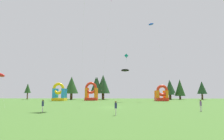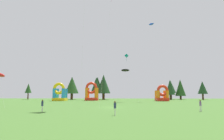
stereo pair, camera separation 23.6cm
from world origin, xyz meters
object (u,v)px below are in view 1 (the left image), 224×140
(kite_blue_parafoil, at_px, (151,24))
(person_far_side, at_px, (201,104))
(inflatable_orange_dome, at_px, (59,94))
(person_near_camera, at_px, (116,107))
(inflatable_red_slide, at_px, (91,93))
(person_left_edge, at_px, (43,105))
(kite_teal_diamond, at_px, (126,56))
(kite_black_parafoil, at_px, (125,70))
(inflatable_blue_arch, at_px, (162,95))

(kite_blue_parafoil, distance_m, person_far_side, 46.17)
(person_far_side, distance_m, inflatable_orange_dome, 51.64)
(person_near_camera, height_order, person_far_side, person_near_camera)
(inflatable_orange_dome, bearing_deg, kite_blue_parafoil, -1.75)
(person_far_side, xyz_separation_m, inflatable_orange_dome, (-33.79, 39.02, 1.35))
(kite_blue_parafoil, bearing_deg, person_far_side, -88.45)
(inflatable_red_slide, bearing_deg, person_left_edge, -91.77)
(kite_teal_diamond, height_order, person_far_side, kite_teal_diamond)
(person_near_camera, bearing_deg, person_left_edge, 64.86)
(kite_black_parafoil, xyz_separation_m, person_far_side, (10.68, -31.41, -8.88))
(person_far_side, bearing_deg, person_left_edge, -127.95)
(person_near_camera, height_order, inflatable_blue_arch, inflatable_blue_arch)
(kite_teal_diamond, bearing_deg, inflatable_red_slide, 130.42)
(kite_black_parafoil, xyz_separation_m, inflatable_blue_arch, (12.86, 7.30, -7.99))
(person_near_camera, relative_size, inflatable_blue_arch, 0.33)
(person_far_side, bearing_deg, person_near_camera, -107.35)
(person_left_edge, xyz_separation_m, inflatable_orange_dome, (-9.54, 40.71, 1.32))
(inflatable_red_slide, xyz_separation_m, inflatable_orange_dome, (-10.91, -3.67, -0.19))
(kite_black_parafoil, relative_size, inflatable_blue_arch, 1.89)
(kite_teal_diamond, bearing_deg, inflatable_orange_dome, 154.77)
(kite_black_parafoil, relative_size, person_far_side, 5.92)
(person_left_edge, bearing_deg, person_near_camera, -141.93)
(inflatable_orange_dome, bearing_deg, person_far_side, -49.11)
(person_near_camera, height_order, inflatable_red_slide, inflatable_red_slide)
(person_near_camera, bearing_deg, inflatable_red_slide, 7.46)
(kite_black_parafoil, height_order, inflatable_red_slide, kite_black_parafoil)
(kite_teal_diamond, distance_m, person_left_edge, 35.14)
(inflatable_red_slide, bearing_deg, inflatable_orange_dome, -161.41)
(inflatable_red_slide, bearing_deg, inflatable_blue_arch, -9.03)
(kite_blue_parafoil, distance_m, person_left_edge, 52.91)
(kite_teal_diamond, xyz_separation_m, person_near_camera, (-2.80, -34.00, -12.70))
(person_left_edge, xyz_separation_m, inflatable_red_slide, (1.37, 44.38, 1.51))
(inflatable_blue_arch, bearing_deg, inflatable_orange_dome, 179.50)
(inflatable_orange_dome, bearing_deg, kite_black_parafoil, -18.24)
(person_near_camera, distance_m, inflatable_blue_arch, 47.29)
(kite_blue_parafoil, xyz_separation_m, person_left_edge, (-23.22, -39.71, -26.13))
(kite_black_parafoil, bearing_deg, kite_blue_parafoil, 34.45)
(kite_blue_parafoil, relative_size, inflatable_orange_dome, 4.34)
(kite_black_parafoil, bearing_deg, kite_teal_diamond, -84.61)
(kite_teal_diamond, height_order, inflatable_blue_arch, kite_teal_diamond)
(kite_blue_parafoil, bearing_deg, person_left_edge, -120.32)
(person_left_edge, bearing_deg, kite_black_parafoil, -52.93)
(kite_black_parafoil, relative_size, person_left_edge, 5.77)
(person_near_camera, relative_size, inflatable_orange_dome, 0.29)
(inflatable_blue_arch, bearing_deg, person_near_camera, -108.92)
(person_left_edge, bearing_deg, inflatable_blue_arch, -63.82)
(kite_teal_diamond, height_order, person_near_camera, kite_teal_diamond)
(person_left_edge, distance_m, inflatable_red_slide, 44.43)
(kite_black_parafoil, distance_m, inflatable_red_slide, 18.18)
(person_far_side, height_order, inflatable_blue_arch, inflatable_blue_arch)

